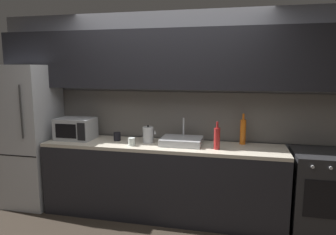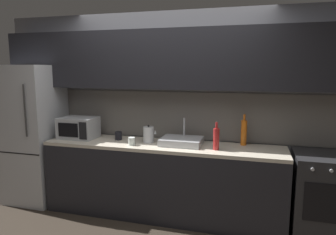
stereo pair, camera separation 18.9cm
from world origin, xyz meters
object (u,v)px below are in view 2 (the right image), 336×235
refrigerator (34,134)px  kettle (149,135)px  mug_clear (132,141)px  oven_range (322,196)px  microwave (79,128)px  wine_bottle_red (216,139)px  wine_bottle_orange (244,132)px  mug_dark (118,136)px

refrigerator → kettle: refrigerator is taller
mug_clear → oven_range: bearing=4.1°
refrigerator → kettle: bearing=0.9°
microwave → wine_bottle_red: 1.80m
kettle → wine_bottle_orange: bearing=9.0°
wine_bottle_orange → kettle: bearing=-171.0°
refrigerator → wine_bottle_orange: (2.76, 0.20, 0.14)m
wine_bottle_orange → mug_dark: (-1.53, -0.15, -0.10)m
oven_range → wine_bottle_orange: 1.05m
refrigerator → mug_clear: size_ratio=20.00×
wine_bottle_orange → wine_bottle_red: bearing=-133.5°
kettle → mug_dark: kettle is taller
oven_range → microwave: 2.97m
wine_bottle_red → wine_bottle_orange: (0.29, 0.30, 0.03)m
mug_dark → microwave: bearing=-176.4°
wine_bottle_orange → mug_clear: (-1.27, -0.36, -0.11)m
oven_range → kettle: bearing=179.2°
mug_clear → refrigerator: bearing=174.2°
oven_range → kettle: (-1.96, 0.03, 0.55)m
wine_bottle_orange → oven_range: bearing=-13.8°
oven_range → mug_clear: mug_clear is taller
oven_range → mug_clear: size_ratio=9.79×
oven_range → kettle: 2.03m
oven_range → mug_clear: bearing=-175.9°
oven_range → kettle: kettle is taller
oven_range → refrigerator: bearing=180.0°
wine_bottle_red → microwave: bearing=176.3°
refrigerator → kettle: 1.64m
microwave → wine_bottle_red: (1.79, -0.12, -0.01)m
wine_bottle_red → mug_dark: bearing=173.1°
mug_clear → mug_dark: bearing=142.2°
wine_bottle_red → wine_bottle_orange: size_ratio=0.85×
refrigerator → wine_bottle_red: refrigerator is taller
oven_range → mug_dark: (-2.37, 0.05, 0.50)m
refrigerator → wine_bottle_orange: size_ratio=5.02×
wine_bottle_red → wine_bottle_orange: bearing=46.5°
refrigerator → mug_dark: 1.23m
microwave → mug_dark: (0.55, 0.03, -0.08)m
mug_dark → kettle: bearing=-3.7°
wine_bottle_red → oven_range: bearing=4.9°
kettle → microwave: bearing=-179.6°
microwave → refrigerator: bearing=-178.4°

